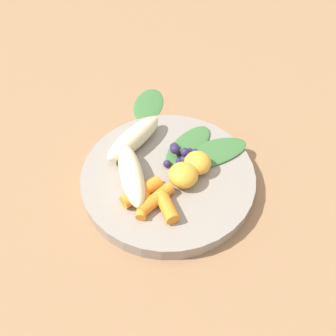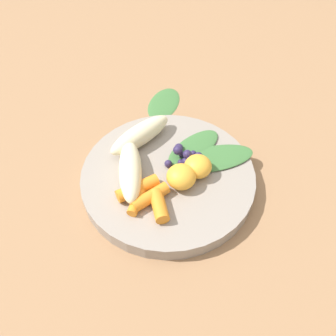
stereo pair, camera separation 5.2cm
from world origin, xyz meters
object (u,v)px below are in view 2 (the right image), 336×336
at_px(bowl, 168,177).
at_px(orange_segment_near, 198,168).
at_px(banana_peeled_right, 140,135).
at_px(kale_leaf_stray, 164,103).
at_px(banana_peeled_left, 130,170).

distance_m(bowl, orange_segment_near, 0.05).
relative_size(banana_peeled_right, kale_leaf_stray, 1.18).
xyz_separation_m(banana_peeled_left, banana_peeled_right, (-0.07, 0.01, 0.00)).
bearing_deg(kale_leaf_stray, orange_segment_near, -147.22).
xyz_separation_m(banana_peeled_left, kale_leaf_stray, (-0.20, 0.04, -0.04)).
height_order(banana_peeled_left, orange_segment_near, banana_peeled_left).
bearing_deg(banana_peeled_right, orange_segment_near, 97.88).
bearing_deg(banana_peeled_left, bowl, 95.16).
bearing_deg(banana_peeled_right, banana_peeled_left, 37.74).
distance_m(bowl, banana_peeled_right, 0.08).
xyz_separation_m(orange_segment_near, kale_leaf_stray, (-0.19, -0.06, -0.04)).
height_order(banana_peeled_left, kale_leaf_stray, banana_peeled_left).
relative_size(bowl, kale_leaf_stray, 2.65).
bearing_deg(banana_peeled_left, kale_leaf_stray, 161.75).
relative_size(bowl, orange_segment_near, 6.44).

